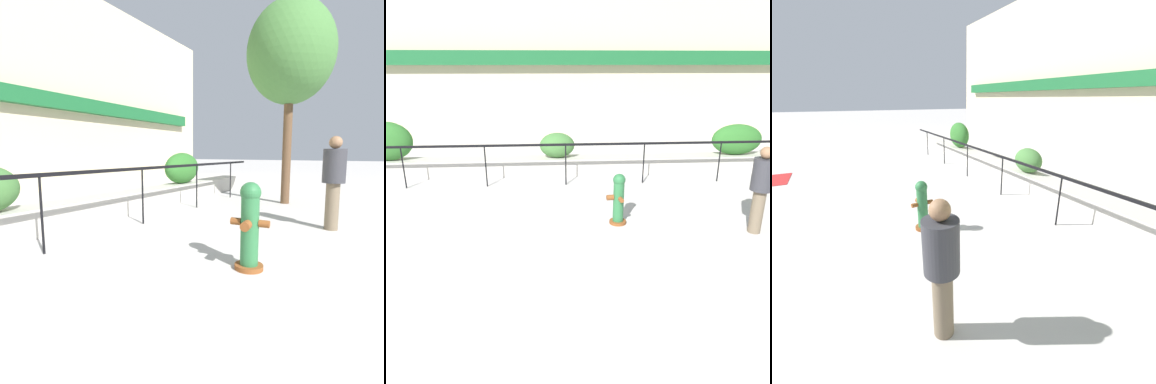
{
  "view_description": "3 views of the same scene",
  "coord_description": "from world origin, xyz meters",
  "views": [
    {
      "loc": [
        -2.41,
        0.97,
        1.42
      ],
      "look_at": [
        1.5,
        3.35,
        0.83
      ],
      "focal_mm": 28.0,
      "sensor_mm": 36.0,
      "label": 1
    },
    {
      "loc": [
        -0.38,
        -4.92,
        3.21
      ],
      "look_at": [
        0.18,
        2.83,
        0.5
      ],
      "focal_mm": 35.0,
      "sensor_mm": 36.0,
      "label": 2
    },
    {
      "loc": [
        5.8,
        0.75,
        2.66
      ],
      "look_at": [
        1.44,
        2.96,
        0.87
      ],
      "focal_mm": 24.0,
      "sensor_mm": 36.0,
      "label": 3
    }
  ],
  "objects": [
    {
      "name": "ground_plane",
      "position": [
        0.0,
        0.0,
        0.0
      ],
      "size": [
        120.0,
        120.0,
        0.0
      ],
      "primitive_type": "plane",
      "color": "#BCB7B2"
    },
    {
      "name": "pedestrian",
      "position": [
        3.61,
        1.59,
        0.99
      ],
      "size": [
        0.44,
        0.44,
        1.73
      ],
      "color": "brown",
      "rests_on": "ground"
    },
    {
      "name": "planter_wall_low",
      "position": [
        0.0,
        6.0,
        0.25
      ],
      "size": [
        18.0,
        0.7,
        0.5
      ],
      "primitive_type": "cube",
      "color": "#B7B2A8",
      "rests_on": "ground"
    },
    {
      "name": "fence_railing_segment",
      "position": [
        -0.0,
        4.9,
        1.02
      ],
      "size": [
        15.0,
        0.05,
        1.15
      ],
      "color": "black",
      "rests_on": "ground"
    },
    {
      "name": "hedge_bush_0",
      "position": [
        -5.08,
        6.0,
        1.06
      ],
      "size": [
        1.47,
        0.67,
        1.12
      ],
      "primitive_type": "ellipsoid",
      "color": "#2D6B28",
      "rests_on": "planter_wall_low"
    },
    {
      "name": "hedge_bush_1",
      "position": [
        -0.21,
        6.0,
        0.87
      ],
      "size": [
        1.03,
        0.64,
        0.74
      ],
      "primitive_type": "ellipsoid",
      "color": "#427538",
      "rests_on": "planter_wall_low"
    },
    {
      "name": "fire_hydrant",
      "position": [
        0.97,
        2.21,
        0.55
      ],
      "size": [
        0.45,
        0.48,
        1.08
      ],
      "color": "brown",
      "rests_on": "ground"
    }
  ]
}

